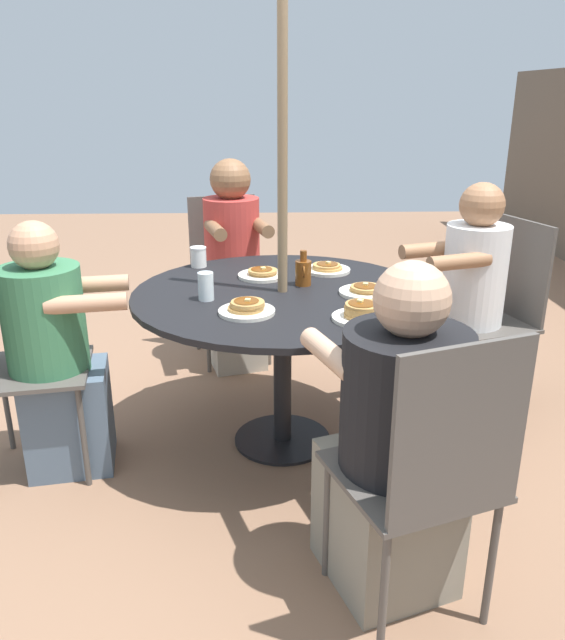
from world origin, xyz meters
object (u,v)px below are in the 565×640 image
pancake_plate_b (262,274)px  syrup_bottle (303,272)px  pancake_plate_c (247,308)px  patio_table (282,311)px  patio_chair_north (227,268)px  patio_chair_east (8,353)px  pancake_plate_a (362,313)px  coffee_cup (198,257)px  pancake_plate_e (327,269)px  diner_west (467,309)px  patio_chair_west (497,305)px  diner_south (395,450)px  patio_chair_south (430,467)px  diner_east (57,360)px  drinking_glass_a (206,286)px  diner_north (234,272)px  pancake_plate_d (365,291)px

pancake_plate_b → syrup_bottle: bearing=53.5°
pancake_plate_c → syrup_bottle: 0.44m
patio_table → pancake_plate_b: pancake_plate_b is taller
patio_chair_north → patio_chair_east: (1.29, -0.82, 0.00)m
pancake_plate_a → coffee_cup: coffee_cup is taller
pancake_plate_e → diner_west: bearing=88.8°
patio_chair_west → pancake_plate_c: bearing=99.3°
pancake_plate_b → patio_table: bearing=21.1°
pancake_plate_b → coffee_cup: (-0.20, -0.31, 0.03)m
pancake_plate_c → pancake_plate_a: bearing=78.0°
syrup_bottle → diner_south: bearing=12.7°
patio_chair_south → coffee_cup: bearing=98.0°
diner_south → patio_chair_south: bearing=-90.0°
diner_west → patio_chair_east: bearing=85.6°
pancake_plate_a → pancake_plate_b: 0.70m
patio_table → diner_west: diner_west is taller
syrup_bottle → diner_east: bearing=-76.4°
diner_south → drinking_glass_a: size_ratio=9.50×
syrup_bottle → pancake_plate_c: bearing=-33.2°
pancake_plate_b → coffee_cup: size_ratio=2.26×
patio_table → patio_chair_west: 1.14m
pancake_plate_e → syrup_bottle: (0.22, -0.13, 0.05)m
diner_north → pancake_plate_a: 1.42m
pancake_plate_d → pancake_plate_a: bearing=-11.6°
patio_table → pancake_plate_e: bearing=144.0°
drinking_glass_a → syrup_bottle: bearing=115.6°
diner_north → syrup_bottle: bearing=97.3°
diner_south → coffee_cup: (-1.32, -0.71, 0.29)m
pancake_plate_a → syrup_bottle: 0.50m
patio_chair_north → diner_south: size_ratio=0.87×
pancake_plate_a → coffee_cup: size_ratio=2.26×
patio_chair_north → pancake_plate_c: 1.40m
patio_chair_east → diner_west: (-0.48, 2.03, -0.00)m
diner_south → pancake_plate_a: (-0.52, -0.03, 0.26)m
diner_west → coffee_cup: diner_west is taller
patio_table → pancake_plate_b: 0.26m
diner_west → drinking_glass_a: 1.32m
patio_table → coffee_cup: size_ratio=13.21×
patio_chair_east → coffee_cup: patio_chair_east is taller
diner_south → coffee_cup: size_ratio=11.27×
patio_chair_west → pancake_plate_a: 1.10m
patio_chair_west → syrup_bottle: patio_chair_west is taller
pancake_plate_a → drinking_glass_a: (-0.26, -0.60, 0.03)m
patio_chair_west → pancake_plate_a: size_ratio=4.35×
patio_table → pancake_plate_a: bearing=37.2°
patio_table → coffee_cup: 0.59m
coffee_cup → patio_chair_west: bearing=87.1°
patio_table → pancake_plate_c: (0.28, -0.15, 0.11)m
diner_west → diner_south: bearing=135.7°
pancake_plate_c → coffee_cup: 0.75m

